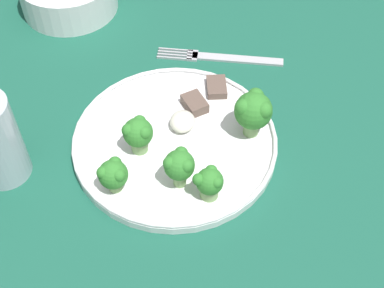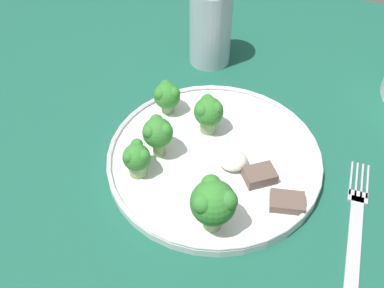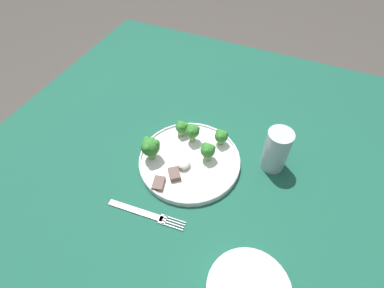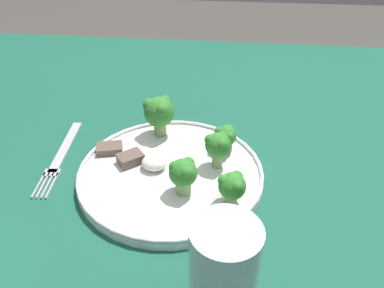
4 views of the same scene
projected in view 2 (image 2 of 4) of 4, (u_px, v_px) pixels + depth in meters
The scene contains 12 objects.
table at pixel (190, 227), 0.63m from camera, with size 1.25×1.10×0.77m.
dinner_plate at pixel (214, 158), 0.59m from camera, with size 0.28×0.28×0.02m.
fork at pixel (355, 227), 0.52m from camera, with size 0.03×0.20×0.00m.
drinking_glass at pixel (210, 31), 0.71m from camera, with size 0.07×0.07×0.13m.
broccoli_floret_near_rim_left at pixel (209, 112), 0.59m from camera, with size 0.04×0.04×0.05m.
broccoli_floret_center_left at pixel (167, 95), 0.62m from camera, with size 0.04×0.04×0.05m.
broccoli_floret_back_left at pixel (137, 158), 0.54m from camera, with size 0.04×0.03×0.05m.
broccoli_floret_front_left at pixel (213, 202), 0.48m from camera, with size 0.05×0.05×0.07m.
broccoli_floret_center_back at pixel (158, 133), 0.56m from camera, with size 0.04×0.04×0.06m.
meat_slice_front_slice at pixel (287, 202), 0.53m from camera, with size 0.05×0.04×0.01m.
meat_slice_middle_slice at pixel (260, 175), 0.55m from camera, with size 0.05×0.04×0.02m.
sauce_dollop at pixel (232, 160), 0.57m from camera, with size 0.04×0.03×0.02m.
Camera 2 is at (0.13, -0.32, 1.22)m, focal length 42.00 mm.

